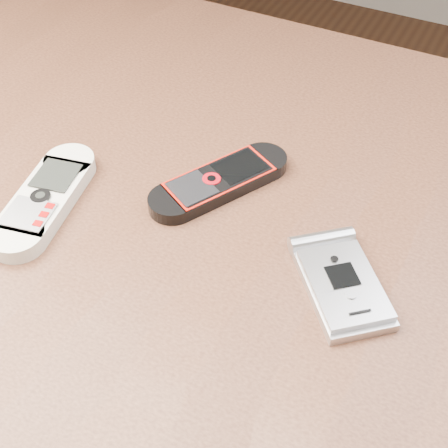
{
  "coord_description": "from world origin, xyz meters",
  "views": [
    {
      "loc": [
        0.19,
        -0.36,
        1.17
      ],
      "look_at": [
        0.01,
        0.0,
        0.76
      ],
      "focal_mm": 50.0,
      "sensor_mm": 36.0,
      "label": 1
    }
  ],
  "objects_px": {
    "motorola_razr": "(342,284)",
    "table": "(220,299)",
    "nokia_white": "(45,198)",
    "nokia_black_red": "(220,181)"
  },
  "relations": [
    {
      "from": "motorola_razr",
      "to": "table",
      "type": "bearing_deg",
      "value": 131.83
    },
    {
      "from": "table",
      "to": "nokia_white",
      "type": "distance_m",
      "value": 0.2
    },
    {
      "from": "nokia_white",
      "to": "motorola_razr",
      "type": "bearing_deg",
      "value": -5.18
    },
    {
      "from": "table",
      "to": "nokia_black_red",
      "type": "distance_m",
      "value": 0.13
    },
    {
      "from": "nokia_black_red",
      "to": "motorola_razr",
      "type": "xyz_separation_m",
      "value": [
        0.15,
        -0.07,
        0.0
      ]
    },
    {
      "from": "nokia_white",
      "to": "nokia_black_red",
      "type": "distance_m",
      "value": 0.17
    },
    {
      "from": "nokia_white",
      "to": "motorola_razr",
      "type": "height_order",
      "value": "same"
    },
    {
      "from": "nokia_black_red",
      "to": "motorola_razr",
      "type": "relative_size",
      "value": 1.37
    },
    {
      "from": "nokia_white",
      "to": "motorola_razr",
      "type": "distance_m",
      "value": 0.29
    },
    {
      "from": "nokia_white",
      "to": "nokia_black_red",
      "type": "bearing_deg",
      "value": 24.9
    }
  ]
}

